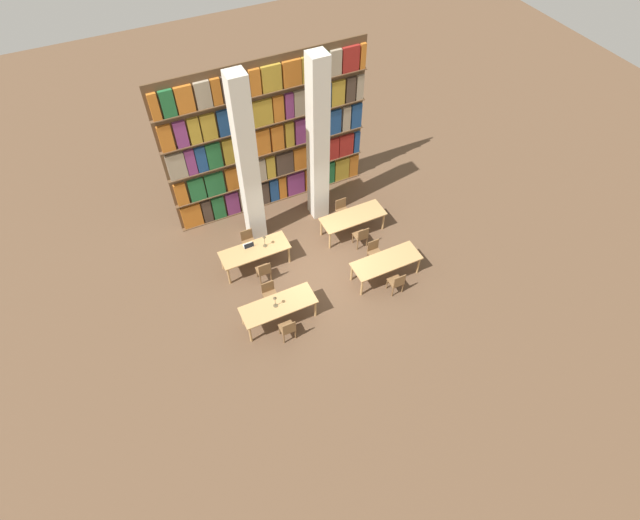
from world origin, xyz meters
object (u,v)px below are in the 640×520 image
at_px(chair_1, 270,293).
at_px(chair_4, 264,270).
at_px(desk_lamp_0, 275,300).
at_px(chair_7, 342,210).
at_px(chair_6, 361,236).
at_px(chair_3, 374,252).
at_px(reading_table_2, 255,251).
at_px(laptop, 249,245).
at_px(reading_table_1, 386,262).
at_px(reading_table_3, 353,218).
at_px(reading_table_0, 278,306).
at_px(desk_lamp_1, 264,239).
at_px(chair_5, 248,241).
at_px(pillar_left, 247,164).
at_px(chair_0, 288,329).
at_px(chair_2, 397,282).
at_px(pillar_center, 318,144).

bearing_deg(chair_1, chair_4, -100.48).
bearing_deg(desk_lamp_0, chair_7, 38.77).
bearing_deg(chair_7, chair_6, 90.00).
bearing_deg(chair_3, chair_7, -88.74).
distance_m(reading_table_2, laptop, 0.28).
xyz_separation_m(reading_table_1, reading_table_3, (-0.01, 2.20, 0.00)).
distance_m(reading_table_0, chair_4, 1.63).
height_order(reading_table_3, chair_6, chair_6).
xyz_separation_m(chair_4, chair_7, (3.49, 1.38, 0.00)).
bearing_deg(desk_lamp_1, chair_7, 12.17).
height_order(reading_table_2, chair_5, chair_5).
distance_m(laptop, chair_7, 3.67).
height_order(pillar_left, chair_0, pillar_left).
bearing_deg(desk_lamp_1, chair_2, -42.48).
distance_m(chair_2, chair_7, 3.60).
relative_size(reading_table_2, chair_4, 2.52).
distance_m(chair_3, desk_lamp_1, 3.58).
height_order(reading_table_0, reading_table_2, same).
xyz_separation_m(pillar_center, reading_table_0, (-3.06, -3.71, -2.31)).
distance_m(reading_table_0, chair_6, 3.99).
bearing_deg(chair_0, reading_table_0, 89.17).
relative_size(chair_4, laptop, 2.76).
xyz_separation_m(reading_table_1, chair_5, (-3.55, 2.91, -0.21)).
distance_m(chair_1, reading_table_3, 4.04).
bearing_deg(reading_table_2, pillar_center, 25.59).
bearing_deg(reading_table_0, chair_4, 84.36).
xyz_separation_m(laptop, chair_7, (3.63, 0.46, -0.33)).
bearing_deg(chair_3, pillar_center, -77.62).
height_order(chair_2, laptop, laptop).
height_order(pillar_center, reading_table_0, pillar_center).
bearing_deg(reading_table_1, chair_4, 156.83).
bearing_deg(reading_table_3, desk_lamp_0, -148.68).
distance_m(pillar_left, pillar_center, 2.38).
height_order(reading_table_1, reading_table_2, same).
height_order(pillar_left, chair_2, pillar_left).
distance_m(chair_0, chair_4, 2.32).
bearing_deg(reading_table_0, pillar_center, 50.49).
height_order(chair_0, reading_table_1, chair_0).
xyz_separation_m(chair_0, chair_7, (3.66, 3.69, 0.00)).
bearing_deg(chair_4, chair_7, 21.59).
distance_m(chair_1, chair_4, 0.93).
height_order(pillar_center, chair_1, pillar_center).
relative_size(pillar_center, chair_5, 6.78).
xyz_separation_m(chair_3, reading_table_3, (-0.00, 1.50, 0.21)).
distance_m(chair_0, chair_3, 4.00).
bearing_deg(pillar_center, chair_7, -50.36).
relative_size(chair_2, chair_5, 1.00).
distance_m(reading_table_1, chair_3, 0.73).
bearing_deg(reading_table_2, laptop, 118.16).
bearing_deg(chair_0, chair_1, 90.00).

